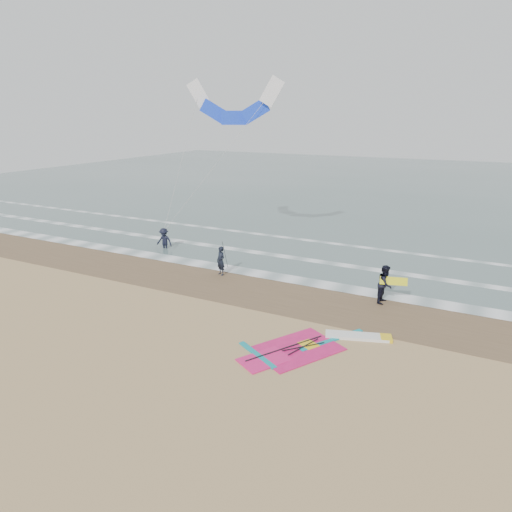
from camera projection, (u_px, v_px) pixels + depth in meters
The scene contains 11 objects.
ground at pixel (214, 341), 18.78m from camera, with size 120.00×120.00×0.00m, color tan.
sea_water at pixel (409, 186), 59.65m from camera, with size 120.00×80.00×0.02m, color #47605E.
wet_sand_band at pixel (275, 292), 23.89m from camera, with size 120.00×5.00×0.01m, color brown.
foam_waterline at pixel (305, 268), 27.67m from camera, with size 120.00×9.15×0.02m.
windsurf_rig at pixel (314, 346), 18.31m from camera, with size 5.59×5.30×0.13m.
person_standing at pixel (221, 261), 26.28m from camera, with size 0.62×0.41×1.71m, color black.
person_walking at pixel (385, 284), 22.37m from camera, with size 0.94×0.73×1.93m, color black.
person_wading at pixel (164, 236), 31.44m from camera, with size 1.17×0.67×1.81m, color black.
held_pole at pixel (225, 255), 26.04m from camera, with size 0.17×0.86×1.82m.
carried_kiteboard at pixel (394, 281), 22.04m from camera, with size 1.30×0.51×0.39m.
surf_kite at pixel (234, 105), 28.86m from camera, with size 7.87×2.55×9.98m.
Camera 1 is at (9.20, -14.28, 8.92)m, focal length 32.00 mm.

